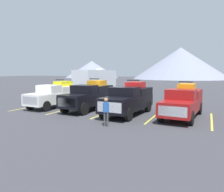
{
  "coord_description": "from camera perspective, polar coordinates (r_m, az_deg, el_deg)",
  "views": [
    {
      "loc": [
        7.26,
        -15.74,
        3.2
      ],
      "look_at": [
        0.0,
        0.99,
        1.2
      ],
      "focal_mm": 35.78,
      "sensor_mm": 36.0,
      "label": 1
    }
  ],
  "objects": [
    {
      "name": "ground_plane",
      "position": [
        17.62,
        -1.29,
        -4.2
      ],
      "size": [
        240.0,
        240.0,
        0.0
      ],
      "primitive_type": "plane",
      "color": "#38383D"
    },
    {
      "name": "pickup_truck_a",
      "position": [
        20.69,
        -14.46,
        0.33
      ],
      "size": [
        2.41,
        5.34,
        2.49
      ],
      "color": "white",
      "rests_on": "ground"
    },
    {
      "name": "pickup_truck_b",
      "position": [
        18.65,
        -5.81,
        0.09
      ],
      "size": [
        2.42,
        5.55,
        2.62
      ],
      "color": "black",
      "rests_on": "ground"
    },
    {
      "name": "pickup_truck_c",
      "position": [
        16.71,
        4.32,
        -0.7
      ],
      "size": [
        2.53,
        5.79,
        2.57
      ],
      "color": "black",
      "rests_on": "ground"
    },
    {
      "name": "pickup_truck_d",
      "position": [
        16.38,
        17.69,
        -1.26
      ],
      "size": [
        2.49,
        5.97,
        2.49
      ],
      "color": "maroon",
      "rests_on": "ground"
    },
    {
      "name": "lot_stripe_a",
      "position": [
        21.83,
        -19.61,
        -2.52
      ],
      "size": [
        0.12,
        5.5,
        0.01
      ],
      "primitive_type": "cube",
      "color": "gold",
      "rests_on": "ground"
    },
    {
      "name": "lot_stripe_b",
      "position": [
        19.47,
        -11.45,
        -3.31
      ],
      "size": [
        0.12,
        5.5,
        0.01
      ],
      "primitive_type": "cube",
      "color": "gold",
      "rests_on": "ground"
    },
    {
      "name": "lot_stripe_c",
      "position": [
        17.61,
        -1.3,
        -4.2
      ],
      "size": [
        0.12,
        5.5,
        0.01
      ],
      "primitive_type": "cube",
      "color": "gold",
      "rests_on": "ground"
    },
    {
      "name": "lot_stripe_d",
      "position": [
        16.42,
        10.79,
        -5.08
      ],
      "size": [
        0.12,
        5.5,
        0.01
      ],
      "primitive_type": "cube",
      "color": "gold",
      "rests_on": "ground"
    },
    {
      "name": "lot_stripe_e",
      "position": [
        16.05,
        24.11,
        -5.78
      ],
      "size": [
        0.12,
        5.5,
        0.01
      ],
      "primitive_type": "cube",
      "color": "gold",
      "rests_on": "ground"
    },
    {
      "name": "camper_trailer_a",
      "position": [
        28.07,
        -4.2,
        3.68
      ],
      "size": [
        2.88,
        7.92,
        3.69
      ],
      "color": "silver",
      "rests_on": "ground"
    },
    {
      "name": "person_a",
      "position": [
        13.0,
        -1.55,
        -3.63
      ],
      "size": [
        0.37,
        0.24,
        1.68
      ],
      "color": "#3F3F42",
      "rests_on": "ground"
    }
  ]
}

